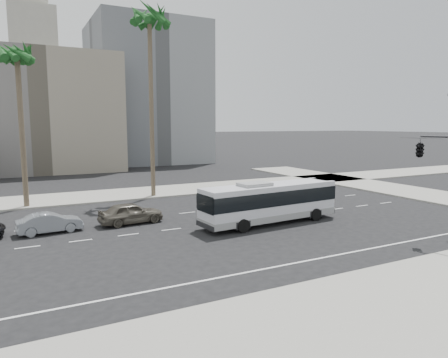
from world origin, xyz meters
TOP-DOWN VIEW (x-y plane):
  - ground at (0.00, 0.00)m, footprint 700.00×700.00m
  - sidewalk_north at (0.00, 15.50)m, footprint 120.00×7.00m
  - sidewalk_south at (0.00, -15.50)m, footprint 120.00×7.00m
  - cross_block_east at (22.00, 0.00)m, footprint 7.00×60.00m
  - midrise_beige_west at (-12.00, 45.00)m, footprint 24.00×18.00m
  - midrise_gray_center at (8.00, 52.00)m, footprint 20.00×20.00m
  - civic_tower at (-2.00, 250.00)m, footprint 42.00×42.00m
  - highrise_right at (45.00, 230.00)m, footprint 26.00×26.00m
  - highrise_far at (70.00, 260.00)m, footprint 22.00×22.00m
  - city_bus at (1.08, -1.57)m, footprint 11.03×3.26m
  - car_a at (-8.02, 3.03)m, footprint 2.24×4.77m
  - car_b at (-13.52, 2.97)m, footprint 1.78×4.25m
  - traffic_signal at (7.05, -9.63)m, footprint 3.07×4.17m
  - palm_near at (-3.19, 13.01)m, footprint 5.52×5.52m
  - palm_mid at (-14.69, 12.89)m, footprint 4.58×4.58m

SIDE VIEW (x-z plane):
  - ground at x=0.00m, z-range 0.00..0.00m
  - sidewalk_north at x=0.00m, z-range 0.00..0.15m
  - sidewalk_south at x=0.00m, z-range 0.00..0.15m
  - cross_block_east at x=22.00m, z-range 0.00..0.15m
  - car_b at x=-13.52m, z-range 0.00..1.36m
  - car_a at x=-8.02m, z-range 0.00..1.58m
  - city_bus at x=1.08m, z-range 0.08..3.20m
  - traffic_signal at x=7.05m, z-range 2.20..8.81m
  - midrise_beige_west at x=-12.00m, z-range 0.00..18.00m
  - palm_mid at x=-14.69m, z-range 5.67..19.85m
  - midrise_gray_center at x=8.00m, z-range 0.00..26.00m
  - palm_near at x=-3.19m, z-range 7.54..26.11m
  - highrise_far at x=70.00m, z-range 0.00..60.00m
  - highrise_right at x=45.00m, z-range 0.00..70.00m
  - civic_tower at x=-2.00m, z-range -25.67..103.33m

